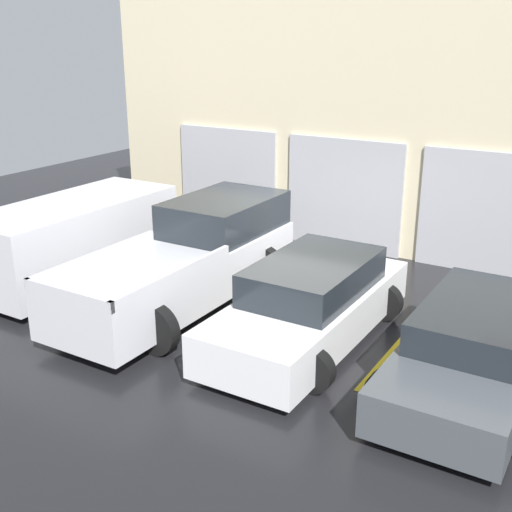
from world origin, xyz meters
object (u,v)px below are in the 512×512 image
pickup_truck (190,259)px  sedan_side (75,238)px  van_right (477,346)px  sedan_white (311,304)px

pickup_truck → sedan_side: (-2.68, -0.33, 0.07)m
pickup_truck → van_right: pickup_truck is taller
sedan_white → van_right: 2.68m
pickup_truck → sedan_side: bearing=-173.1°
sedan_white → sedan_side: sedan_side is taller
sedan_white → sedan_side: bearing=-179.7°
pickup_truck → sedan_side: size_ratio=1.24×
sedan_side → van_right: (8.04, 0.02, -0.32)m
sedan_white → van_right: (2.68, -0.00, -0.06)m
pickup_truck → van_right: size_ratio=1.17×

